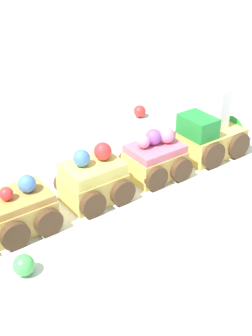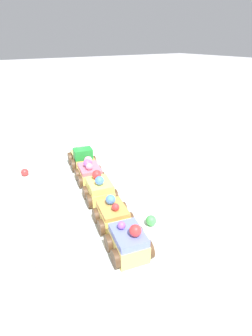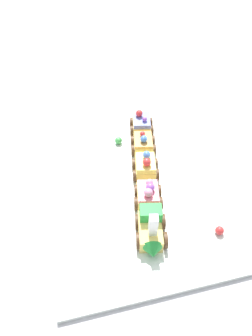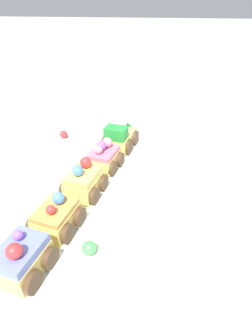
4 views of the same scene
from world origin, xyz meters
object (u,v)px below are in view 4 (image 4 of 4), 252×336
Objects in this scene: cake_car_lemon at (84,182)px; gumball_green at (91,248)px; gumball_red at (64,134)px; cake_car_caramel at (57,217)px; cake_car_blueberry at (22,259)px; cake_train_locomotive at (121,136)px; cake_car_strawberry at (104,158)px.

gumball_green is (-0.14, -0.05, -0.02)m from cake_car_lemon.
gumball_red is at bearing 39.79° from cake_car_lemon.
cake_car_blueberry reaches higher than cake_car_caramel.
cake_car_strawberry is (-0.11, 0.02, -0.00)m from cake_train_locomotive.
cake_car_caramel is at bearing -163.03° from gumball_red.
gumball_green is at bearing -167.19° from cake_train_locomotive.
cake_car_lemon is 0.15m from gumball_green.
cake_car_strawberry reaches higher than gumball_red.
cake_car_lemon is at bearing 0.09° from cake_car_caramel.
cake_car_lemon is at bearing 18.64° from gumball_green.
gumball_green is at bearing -161.30° from cake_car_strawberry.
cake_train_locomotive is 1.44× the size of cake_car_strawberry.
gumball_green is at bearing -52.27° from cake_car_blueberry.
cake_car_blueberry is at bearing 115.52° from gumball_green.
cake_car_blueberry is 0.10m from gumball_green.
cake_car_strawberry is at bearing 0.09° from cake_car_blueberry.
cake_car_lemon is at bearing -179.93° from cake_car_strawberry.
gumball_green is (-0.36, -0.16, 0.00)m from gumball_red.
cake_car_blueberry reaches higher than gumball_red.
cake_car_blueberry is (-0.09, 0.02, 0.00)m from cake_car_caramel.
gumball_red is at bearing 24.31° from gumball_green.
cake_car_lemon is 0.10m from cake_car_caramel.
cake_train_locomotive is at bearing 0.03° from cake_car_blueberry.
cake_car_blueberry is 4.08× the size of gumball_red.
cake_car_blueberry is at bearing -179.89° from cake_car_caramel.
cake_train_locomotive is 0.30m from cake_car_caramel.
cake_train_locomotive is 0.16m from gumball_red.
cake_car_blueberry is at bearing -168.94° from gumball_red.
cake_car_strawberry is 4.08× the size of gumball_red.
cake_car_caramel is 0.08m from gumball_green.
cake_car_blueberry is (-0.18, 0.04, -0.00)m from cake_car_lemon.
cake_train_locomotive is at bearing 0.60° from gumball_green.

